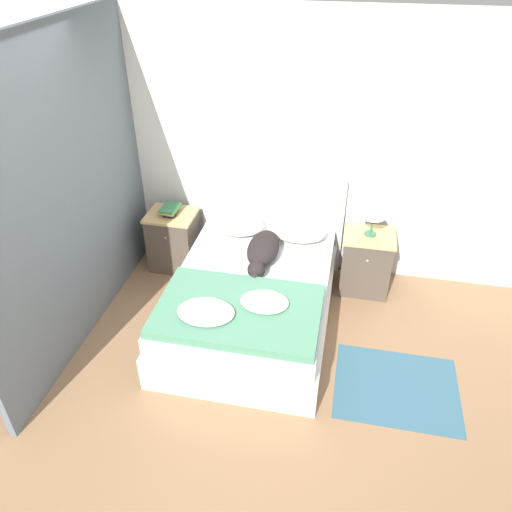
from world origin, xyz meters
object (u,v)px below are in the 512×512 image
Objects in this scene: nightstand_left at (174,240)px; dog at (263,251)px; pillow_right at (298,231)px; table_lamp at (374,211)px; bed at (252,300)px; pillow_left at (237,225)px; book_stack at (171,210)px; nightstand_right at (366,262)px.

dog is (1.03, -0.42, 0.28)m from nightstand_left.
table_lamp is (0.69, -0.00, 0.31)m from pillow_right.
pillow_right is at bearing 0.33° from nightstand_left.
dog is at bearing -21.98° from nightstand_left.
dog is (0.04, 0.31, 0.35)m from bed.
table_lamp is at bearing -0.17° from pillow_left.
dog is at bearing -50.94° from pillow_left.
bed is 1.23m from nightstand_left.
book_stack is 0.70× the size of table_lamp.
nightstand_right is 2.64× the size of book_stack.
bed is 1.30m from book_stack.
bed is 3.08× the size of nightstand_left.
pillow_left reaches higher than bed.
pillow_right is 0.75m from table_lamp.
table_lamp is at bearing 36.30° from bed.
nightstand_left is at bearing -179.67° from pillow_right.
dog is (-0.26, -0.42, 0.01)m from pillow_right.
table_lamp is (1.98, -0.00, 0.22)m from book_stack.
bed is at bearing -97.33° from dog.
pillow_left is 0.70× the size of dog.
book_stack reaches higher than pillow_left.
nightstand_left is at bearing -179.90° from table_lamp.
nightstand_left is 0.74m from pillow_left.
book_stack reaches higher than dog.
nightstand_left is at bearing -179.38° from pillow_left.
bed is 2.44× the size of dog.
nightstand_left is 1.15m from dog.
pillow_right is at bearing 67.45° from bed.
pillow_right is (-0.69, 0.01, 0.26)m from nightstand_right.
nightstand_left is at bearing 180.00° from nightstand_right.
pillow_right reaches higher than nightstand_left.
table_lamp is (0.99, 0.73, 0.64)m from bed.
bed is 3.47× the size of pillow_right.
book_stack is at bearing 143.56° from bed.
dog is at bearing -156.39° from nightstand_right.
table_lamp reaches higher than nightstand_left.
book_stack reaches higher than bed.
bed is 8.12× the size of book_stack.
book_stack is at bearing 179.96° from pillow_right.
table_lamp is at bearing 0.10° from nightstand_left.
book_stack is at bearing 179.86° from table_lamp.
dog is at bearing -22.35° from book_stack.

